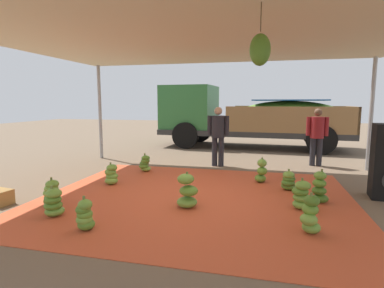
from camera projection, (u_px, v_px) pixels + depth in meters
name	position (u px, v px, depth m)	size (l,w,h in m)	color
ground_plane	(220.00, 166.00, 8.54)	(40.00, 40.00, 0.00)	brown
tarp_orange	(196.00, 198.00, 5.65)	(5.61, 4.84, 0.01)	#D1512D
tent_canopy	(195.00, 37.00, 5.18)	(8.00, 7.00, 2.92)	#9EA0A5
banana_bunch_0	(187.00, 192.00, 5.09)	(0.42, 0.40, 0.60)	#6B9E38
banana_bunch_1	(261.00, 172.00, 6.67)	(0.35, 0.35, 0.55)	#60932D
banana_bunch_2	(310.00, 216.00, 4.08)	(0.34, 0.36, 0.56)	#6B9E38
banana_bunch_3	(54.00, 203.00, 4.70)	(0.41, 0.41, 0.48)	#6B9E38
banana_bunch_4	(320.00, 188.00, 5.35)	(0.38, 0.35, 0.59)	#477523
banana_bunch_5	(302.00, 196.00, 5.02)	(0.38, 0.39, 0.52)	#6B9E38
banana_bunch_6	(111.00, 175.00, 6.55)	(0.35, 0.35, 0.47)	#75A83D
banana_bunch_7	(145.00, 164.00, 7.74)	(0.35, 0.34, 0.47)	#75A83D
banana_bunch_8	(52.00, 193.00, 5.20)	(0.35, 0.34, 0.49)	#477523
banana_bunch_9	(289.00, 181.00, 6.10)	(0.37, 0.39, 0.43)	#518428
banana_bunch_10	(85.00, 215.00, 4.18)	(0.32, 0.31, 0.48)	#518428
cargo_truck_main	(246.00, 116.00, 11.93)	(7.16, 2.69, 2.40)	#2D2D2D
worker_0	(218.00, 132.00, 8.36)	(0.59, 0.36, 1.62)	#26262D
worker_1	(317.00, 133.00, 8.41)	(0.58, 0.35, 1.58)	#26262D
crate_0	(0.00, 197.00, 5.26)	(0.36, 0.31, 0.26)	olive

